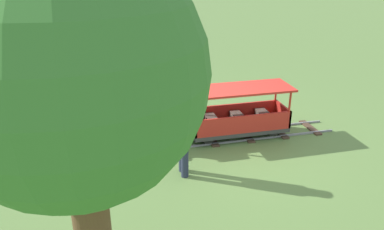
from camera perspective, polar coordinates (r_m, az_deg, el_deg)
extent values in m
plane|color=#608442|center=(7.41, 1.83, -3.75)|extent=(60.00, 60.00, 0.00)
cube|color=gray|center=(7.15, 0.64, -4.61)|extent=(0.03, 5.70, 0.04)
cube|color=gray|center=(7.55, -0.24, -3.02)|extent=(0.03, 5.70, 0.04)
cube|color=#4C3828|center=(8.26, 17.24, -1.81)|extent=(0.71, 0.14, 0.03)
cube|color=#4C3828|center=(7.93, 12.79, -2.36)|extent=(0.71, 0.14, 0.03)
cube|color=#4C3828|center=(7.65, 7.99, -2.94)|extent=(0.71, 0.14, 0.03)
cube|color=#4C3828|center=(7.44, 2.86, -3.53)|extent=(0.71, 0.14, 0.03)
cube|color=#4C3828|center=(7.28, -2.54, -4.12)|extent=(0.71, 0.14, 0.03)
cube|color=#4C3828|center=(7.20, -8.12, -4.70)|extent=(0.71, 0.14, 0.03)
cube|color=#4C3828|center=(7.18, -13.80, -5.23)|extent=(0.71, 0.14, 0.03)
cube|color=#4C3828|center=(7.24, -19.45, -5.72)|extent=(0.71, 0.14, 0.03)
cube|color=#1E472D|center=(7.12, -7.26, -3.21)|extent=(0.59, 1.40, 0.10)
cylinder|color=#1E472D|center=(6.96, -9.03, -0.78)|extent=(0.44, 0.85, 0.44)
cylinder|color=#B7932D|center=(6.95, -12.52, -1.10)|extent=(0.37, 0.02, 0.37)
cylinder|color=#1E472D|center=(6.82, -11.69, 1.54)|extent=(0.12, 0.12, 0.22)
sphere|color=#B7932D|center=(6.86, -8.76, 1.33)|extent=(0.16, 0.16, 0.16)
cube|color=#1E472D|center=(7.04, -3.56, -0.45)|extent=(0.59, 0.45, 0.55)
cube|color=black|center=(6.93, -3.62, 1.79)|extent=(0.67, 0.53, 0.04)
sphere|color=#F2EAB2|center=(6.85, -12.95, 0.86)|extent=(0.10, 0.10, 0.10)
cylinder|color=#2D2D2D|center=(6.89, -9.91, -4.39)|extent=(0.05, 0.32, 0.32)
cylinder|color=#2D2D2D|center=(7.31, -10.20, -2.76)|extent=(0.05, 0.32, 0.32)
cylinder|color=#2D2D2D|center=(6.96, -4.16, -3.82)|extent=(0.05, 0.32, 0.32)
cylinder|color=#2D2D2D|center=(7.37, -4.78, -2.24)|extent=(0.05, 0.32, 0.32)
cube|color=#3F3F3F|center=(7.53, 6.86, -1.95)|extent=(0.67, 1.90, 0.08)
cube|color=red|center=(7.17, 7.80, -1.40)|extent=(0.04, 1.90, 0.35)
cube|color=red|center=(7.71, 6.13, 0.45)|extent=(0.04, 1.90, 0.35)
cube|color=red|center=(7.18, -0.04, -1.14)|extent=(0.67, 0.04, 0.35)
cube|color=red|center=(7.80, 13.36, 0.21)|extent=(0.67, 0.04, 0.35)
cylinder|color=red|center=(6.84, 0.81, -0.59)|extent=(0.04, 0.04, 0.75)
cylinder|color=red|center=(7.38, -0.37, 1.23)|extent=(0.04, 0.04, 0.75)
cylinder|color=red|center=(7.47, 14.31, 0.73)|extent=(0.04, 0.04, 0.75)
cylinder|color=red|center=(7.97, 12.33, 2.33)|extent=(0.04, 0.04, 0.75)
cube|color=red|center=(7.23, 7.16, 3.89)|extent=(0.77, 2.00, 0.04)
cube|color=brown|center=(7.66, 10.66, -0.44)|extent=(0.51, 0.20, 0.24)
cube|color=brown|center=(7.46, 6.92, -0.83)|extent=(0.51, 0.20, 0.24)
cube|color=brown|center=(7.30, 2.99, -1.24)|extent=(0.51, 0.20, 0.24)
cylinder|color=#262626|center=(7.14, 2.48, -3.40)|extent=(0.04, 0.24, 0.24)
cylinder|color=#262626|center=(7.55, 1.50, -1.88)|extent=(0.04, 0.24, 0.24)
cylinder|color=#262626|center=(7.59, 12.18, -2.27)|extent=(0.04, 0.24, 0.24)
cylinder|color=#262626|center=(7.97, 10.77, -0.90)|extent=(0.04, 0.24, 0.24)
cylinder|color=#282D47|center=(6.06, -1.10, -5.92)|extent=(0.12, 0.12, 0.80)
cylinder|color=#282D47|center=(6.21, -1.47, -5.14)|extent=(0.12, 0.12, 0.80)
cylinder|color=#333338|center=(5.84, -1.34, 0.31)|extent=(0.30, 0.30, 0.55)
sphere|color=tan|center=(5.71, -1.38, 3.88)|extent=(0.22, 0.22, 0.22)
cylinder|color=black|center=(5.67, -1.39, 5.12)|extent=(0.20, 0.20, 0.06)
cube|color=brown|center=(9.48, -12.23, 4.53)|extent=(1.35, 0.64, 0.06)
cube|color=brown|center=(9.40, -11.24, 5.72)|extent=(1.28, 0.29, 0.40)
cube|color=#333333|center=(9.02, -12.66, 2.13)|extent=(0.14, 0.33, 0.42)
cube|color=#333333|center=(10.08, -11.65, 4.42)|extent=(0.14, 0.33, 0.42)
sphere|color=#3D7F33|center=(2.42, -17.32, 5.89)|extent=(1.67, 1.67, 1.67)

